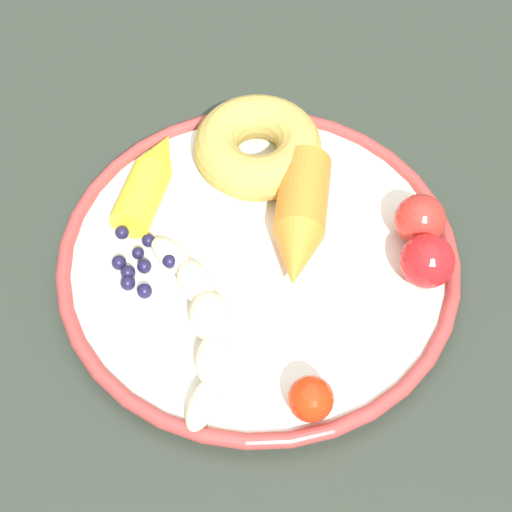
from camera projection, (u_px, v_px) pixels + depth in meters
The scene contains 10 objects.
dining_table at pixel (260, 331), 0.70m from camera, with size 1.14×0.74×0.77m.
plate at pixel (256, 258), 0.61m from camera, with size 0.32×0.32×0.02m.
banana at pixel (201, 320), 0.56m from camera, with size 0.17×0.06×0.03m.
carrot_orange at pixel (300, 220), 0.60m from camera, with size 0.13×0.09×0.04m.
carrot_yellow at pixel (149, 179), 0.63m from camera, with size 0.10×0.08×0.03m.
donut at pixel (258, 147), 0.65m from camera, with size 0.11×0.11×0.04m, color #B19444.
blueberry_pile at pixel (140, 262), 0.59m from camera, with size 0.06×0.05×0.02m.
tomato_near at pixel (311, 399), 0.52m from camera, with size 0.03×0.03×0.03m, color red.
tomato_mid at pixel (420, 220), 0.60m from camera, with size 0.04×0.04×0.04m, color red.
tomato_far at pixel (427, 261), 0.58m from camera, with size 0.04×0.04×0.04m, color red.
Camera 1 is at (-0.32, 0.11, 1.29)m, focal length 53.36 mm.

